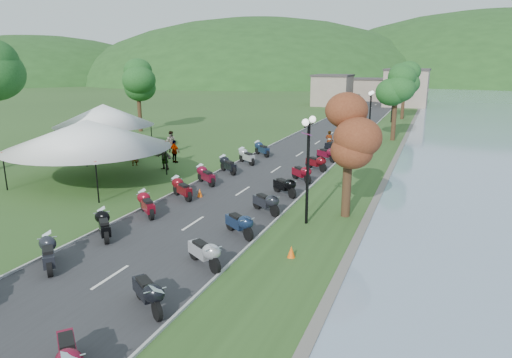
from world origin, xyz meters
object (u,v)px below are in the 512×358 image
(pedestrian_a, at_px, (135,165))
(pedestrian_b, at_px, (171,152))
(vendor_tent_main, at_px, (89,151))
(pedestrian_c, at_px, (136,162))

(pedestrian_a, height_order, pedestrian_b, pedestrian_b)
(vendor_tent_main, bearing_deg, pedestrian_a, 93.72)
(vendor_tent_main, distance_m, pedestrian_c, 6.33)
(pedestrian_a, bearing_deg, pedestrian_b, 42.36)
(vendor_tent_main, distance_m, pedestrian_a, 5.39)
(vendor_tent_main, distance_m, pedestrian_b, 10.64)
(pedestrian_b, height_order, pedestrian_c, pedestrian_b)
(pedestrian_c, bearing_deg, pedestrian_a, 18.34)
(pedestrian_a, relative_size, pedestrian_c, 1.02)
(vendor_tent_main, xyz_separation_m, pedestrian_c, (-0.91, 5.93, -2.00))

